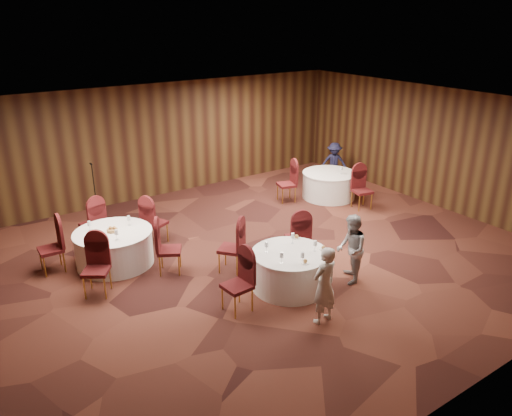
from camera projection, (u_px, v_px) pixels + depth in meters
ground at (254, 260)px, 10.78m from camera, size 12.00×12.00×0.00m
room_shell at (253, 173)px, 10.06m from camera, size 12.00×12.00×12.00m
table_main at (290, 270)px, 9.60m from camera, size 1.49×1.49×0.74m
table_left at (114, 247)px, 10.50m from camera, size 1.63×1.63×0.74m
table_right at (329, 185)px, 14.31m from camera, size 1.53×1.53×0.74m
chairs_main at (257, 256)px, 9.87m from camera, size 2.76×1.98×1.00m
chairs_left at (114, 242)px, 10.47m from camera, size 2.92×2.90×1.00m
chairs_right at (324, 187)px, 13.70m from camera, size 1.98×2.22×1.00m
tabletop_main at (299, 247)px, 9.44m from camera, size 1.11×1.07×0.22m
tabletop_left at (112, 228)px, 10.34m from camera, size 0.86×0.82×0.22m
tabletop_right at (341, 169)px, 14.00m from camera, size 0.08×0.08×0.22m
mic_stand at (96, 205)px, 12.65m from camera, size 0.24×0.24×1.53m
woman_a at (324, 285)px, 8.41m from camera, size 0.54×0.39×1.41m
woman_b at (351, 249)px, 9.70m from camera, size 0.83×0.86×1.40m
man_c at (334, 163)px, 15.49m from camera, size 0.92×0.89×1.26m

